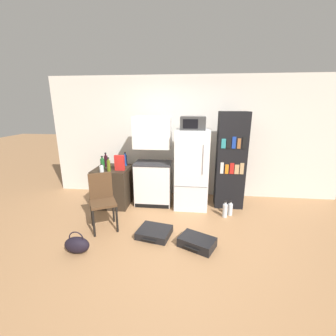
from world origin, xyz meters
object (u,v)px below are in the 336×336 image
Objects in this scene: refrigerator at (191,169)px; water_bottle_middle at (225,210)px; microwave at (193,123)px; chair at (102,196)px; bottle_green_tall at (102,163)px; cereal_box at (120,163)px; kitchen_hutch at (153,165)px; bookshelf at (231,161)px; handbag at (77,245)px; bottle_clear_short at (102,169)px; bottle_olive_oil at (109,166)px; water_bottle_front at (230,209)px; side_table at (113,186)px; bottle_wine_dark at (106,161)px; suitcase_small_flat at (154,232)px; suitcase_large_flat at (197,242)px; bottle_blue_soda at (125,160)px.

refrigerator reaches higher than water_bottle_middle.
chair is at bearing -146.32° from microwave.
cereal_box reaches higher than bottle_green_tall.
bookshelf is at bearing 2.29° from kitchen_hutch.
refrigerator is at bearing 47.39° from handbag.
bottle_clear_short is (-0.93, -0.41, 0.02)m from kitchen_hutch.
bottle_green_tall reaches higher than chair.
refrigerator is at bearing -3.83° from kitchen_hutch.
chair is at bearing -69.35° from bottle_clear_short.
cereal_box reaches higher than handbag.
bottle_olive_oil is 0.98× the size of water_bottle_front.
bookshelf reaches higher than bottle_green_tall.
water_bottle_middle is (2.26, -0.36, -0.26)m from side_table.
cereal_box is 1.73m from handbag.
side_table is 2.41× the size of water_bottle_middle.
kitchen_hutch is 6.16× the size of bottle_wine_dark.
bottle_clear_short is 0.27× the size of suitcase_small_flat.
microwave is 1.43× the size of water_bottle_middle.
water_bottle_front is (0.64, 1.07, 0.05)m from suitcase_large_flat.
bottle_wine_dark is 0.51× the size of suitcase_small_flat.
water_bottle_middle is (-0.11, -0.09, 0.02)m from water_bottle_front.
suitcase_small_flat is (1.01, -0.85, -0.85)m from bottle_olive_oil.
bottle_green_tall reaches higher than suitcase_large_flat.
bottle_wine_dark is at bearing 77.69° from chair.
chair is (0.29, -1.01, -0.35)m from bottle_wine_dark.
bottle_wine_dark is (-0.06, 0.39, 0.06)m from bottle_clear_short.
bottle_wine_dark is 0.31× the size of chair.
bottle_wine_dark is at bearing 147.81° from cereal_box.
refrigerator is 5.35× the size of bottle_wine_dark.
chair is at bearing -146.28° from refrigerator.
kitchen_hutch is at bearing 25.98° from bottle_olive_oil.
water_bottle_middle is (1.21, 0.76, 0.08)m from suitcase_small_flat.
bottle_olive_oil reaches higher than bottle_green_tall.
refrigerator is 1.75m from bottle_clear_short.
bottle_wine_dark is 2.51m from suitcase_large_flat.
handbag is at bearing -84.58° from bottle_clear_short.
cereal_box is at bearing 27.17° from bottle_clear_short.
suitcase_small_flat is at bearing -45.05° from bottle_wine_dark.
handbag is (-1.58, -1.72, -1.58)m from microwave.
side_table is 2.40m from water_bottle_front.
chair is at bearing 179.50° from suitcase_small_flat.
bottle_blue_soda is (-1.40, 0.17, -0.79)m from microwave.
bottle_blue_soda is 1.12× the size of bottle_green_tall.
refrigerator is 0.91m from microwave.
kitchen_hutch is 1.93× the size of chair.
kitchen_hutch is 3.88× the size of microwave.
kitchen_hutch reaches higher than bottle_green_tall.
kitchen_hutch is 2.07m from handbag.
suitcase_large_flat is (1.69, -1.06, -0.84)m from bottle_olive_oil.
handbag is 2.72m from water_bottle_front.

